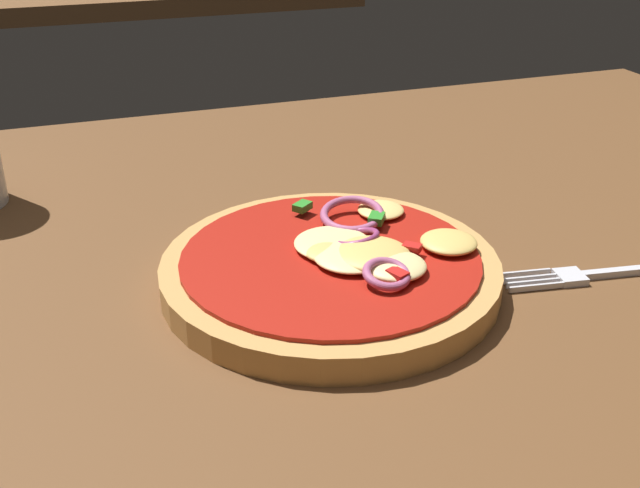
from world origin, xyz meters
name	(u,v)px	position (x,y,z in m)	size (l,w,h in m)	color
dining_table	(337,337)	(0.00, 0.00, 0.02)	(1.15, 0.89, 0.04)	brown
pizza	(334,267)	(0.01, 0.03, 0.05)	(0.22, 0.22, 0.03)	tan
fork	(622,272)	(0.20, -0.02, 0.04)	(0.18, 0.04, 0.01)	silver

